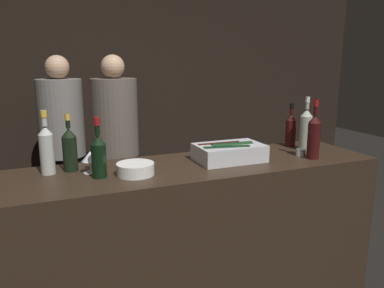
# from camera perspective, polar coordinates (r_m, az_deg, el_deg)

# --- Properties ---
(wall_back_chalkboard) EXTENTS (6.40, 0.06, 2.80)m
(wall_back_chalkboard) POSITION_cam_1_polar(r_m,az_deg,el_deg) (4.34, -11.44, 9.36)
(wall_back_chalkboard) COLOR black
(wall_back_chalkboard) RESTS_ON ground_plane
(bar_counter) EXTENTS (2.29, 0.62, 1.02)m
(bar_counter) POSITION_cam_1_polar(r_m,az_deg,el_deg) (2.42, 0.29, -14.89)
(bar_counter) COLOR #2D2116
(bar_counter) RESTS_ON ground_plane
(ice_bin_with_bottles) EXTENTS (0.41, 0.26, 0.11)m
(ice_bin_with_bottles) POSITION_cam_1_polar(r_m,az_deg,el_deg) (2.31, 5.59, -1.17)
(ice_bin_with_bottles) COLOR silver
(ice_bin_with_bottles) RESTS_ON bar_counter
(bowl_white) EXTENTS (0.20, 0.20, 0.06)m
(bowl_white) POSITION_cam_1_polar(r_m,az_deg,el_deg) (2.05, -8.63, -3.72)
(bowl_white) COLOR white
(bowl_white) RESTS_ON bar_counter
(wine_glass) EXTENTS (0.09, 0.09, 0.12)m
(wine_glass) POSITION_cam_1_polar(r_m,az_deg,el_deg) (2.12, -15.26, -1.95)
(wine_glass) COLOR silver
(wine_glass) RESTS_ON bar_counter
(candle_votive) EXTENTS (0.06, 0.06, 0.05)m
(candle_votive) POSITION_cam_1_polar(r_m,az_deg,el_deg) (2.53, 16.22, -1.21)
(candle_votive) COLOR silver
(candle_votive) RESTS_ON bar_counter
(red_wine_bottle_black_foil) EXTENTS (0.07, 0.07, 0.31)m
(red_wine_bottle_black_foil) POSITION_cam_1_polar(r_m,az_deg,el_deg) (2.78, 14.82, 2.28)
(red_wine_bottle_black_foil) COLOR #380F0F
(red_wine_bottle_black_foil) RESTS_ON bar_counter
(red_wine_bottle_tall) EXTENTS (0.08, 0.08, 0.37)m
(red_wine_bottle_tall) POSITION_cam_1_polar(r_m,az_deg,el_deg) (2.46, 18.08, 1.24)
(red_wine_bottle_tall) COLOR #380F0F
(red_wine_bottle_tall) RESTS_ON bar_counter
(white_wine_bottle) EXTENTS (0.08, 0.08, 0.37)m
(white_wine_bottle) POSITION_cam_1_polar(r_m,az_deg,el_deg) (2.68, 16.95, 2.27)
(white_wine_bottle) COLOR #9EA899
(white_wine_bottle) RESTS_ON bar_counter
(red_wine_bottle_burgundy) EXTENTS (0.08, 0.08, 0.32)m
(red_wine_bottle_burgundy) POSITION_cam_1_polar(r_m,az_deg,el_deg) (2.02, -14.06, -1.55)
(red_wine_bottle_burgundy) COLOR black
(red_wine_bottle_burgundy) RESTS_ON bar_counter
(rose_wine_bottle) EXTENTS (0.08, 0.08, 0.35)m
(rose_wine_bottle) POSITION_cam_1_polar(r_m,az_deg,el_deg) (2.17, -21.28, -0.56)
(rose_wine_bottle) COLOR #B2B7AD
(rose_wine_bottle) RESTS_ON bar_counter
(champagne_bottle) EXTENTS (0.08, 0.08, 0.32)m
(champagne_bottle) POSITION_cam_1_polar(r_m,az_deg,el_deg) (2.19, -18.14, -0.63)
(champagne_bottle) COLOR black
(champagne_bottle) RESTS_ON bar_counter
(person_in_hoodie) EXTENTS (0.41, 0.41, 1.68)m
(person_in_hoodie) POSITION_cam_1_polar(r_m,az_deg,el_deg) (3.54, -11.51, 0.89)
(person_in_hoodie) COLOR black
(person_in_hoodie) RESTS_ON ground_plane
(person_blond_tee) EXTENTS (0.40, 0.40, 1.68)m
(person_blond_tee) POSITION_cam_1_polar(r_m,az_deg,el_deg) (3.66, -19.11, 0.82)
(person_blond_tee) COLOR black
(person_blond_tee) RESTS_ON ground_plane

